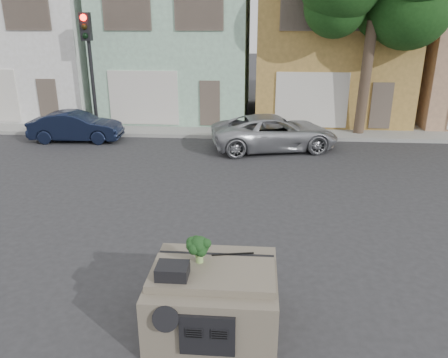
# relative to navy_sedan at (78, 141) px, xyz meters

# --- Properties ---
(ground_plane) EXTENTS (120.00, 120.00, 0.00)m
(ground_plane) POSITION_rel_navy_sedan_xyz_m (6.87, -8.22, 0.00)
(ground_plane) COLOR #303033
(ground_plane) RESTS_ON ground
(sidewalk) EXTENTS (40.00, 3.00, 0.15)m
(sidewalk) POSITION_rel_navy_sedan_xyz_m (6.87, 2.28, 0.07)
(sidewalk) COLOR gray
(sidewalk) RESTS_ON ground
(townhouse_white) EXTENTS (7.20, 8.20, 7.55)m
(townhouse_white) POSITION_rel_navy_sedan_xyz_m (-4.13, 6.28, 3.77)
(townhouse_white) COLOR white
(townhouse_white) RESTS_ON ground
(townhouse_mint) EXTENTS (7.20, 8.20, 7.55)m
(townhouse_mint) POSITION_rel_navy_sedan_xyz_m (3.37, 6.28, 3.77)
(townhouse_mint) COLOR #9CC9AC
(townhouse_mint) RESTS_ON ground
(townhouse_tan) EXTENTS (7.20, 8.20, 7.55)m
(townhouse_tan) POSITION_rel_navy_sedan_xyz_m (10.87, 6.28, 3.77)
(townhouse_tan) COLOR #A8823F
(townhouse_tan) RESTS_ON ground
(navy_sedan) EXTENTS (3.78, 1.49, 1.23)m
(navy_sedan) POSITION_rel_navy_sedan_xyz_m (0.00, 0.00, 0.00)
(navy_sedan) COLOR black
(navy_sedan) RESTS_ON ground
(silver_pickup) EXTENTS (5.21, 3.26, 1.34)m
(silver_pickup) POSITION_rel_navy_sedan_xyz_m (8.16, -0.61, 0.00)
(silver_pickup) COLOR #A6A8AE
(silver_pickup) RESTS_ON ground
(traffic_signal) EXTENTS (0.40, 0.40, 5.10)m
(traffic_signal) POSITION_rel_navy_sedan_xyz_m (0.37, 1.28, 2.55)
(traffic_signal) COLOR black
(traffic_signal) RESTS_ON ground
(tree_near) EXTENTS (4.40, 4.00, 8.50)m
(tree_near) POSITION_rel_navy_sedan_xyz_m (11.87, 1.58, 4.25)
(tree_near) COLOR #173E14
(tree_near) RESTS_ON ground
(car_dashboard) EXTENTS (2.00, 1.80, 1.12)m
(car_dashboard) POSITION_rel_navy_sedan_xyz_m (6.87, -11.22, 0.56)
(car_dashboard) COLOR #6B6252
(car_dashboard) RESTS_ON ground
(instrument_hump) EXTENTS (0.48, 0.38, 0.20)m
(instrument_hump) POSITION_rel_navy_sedan_xyz_m (6.29, -11.57, 1.22)
(instrument_hump) COLOR black
(instrument_hump) RESTS_ON car_dashboard
(wiper_arm) EXTENTS (0.69, 0.15, 0.02)m
(wiper_arm) POSITION_rel_navy_sedan_xyz_m (7.15, -10.84, 1.13)
(wiper_arm) COLOR black
(wiper_arm) RESTS_ON car_dashboard
(broccoli) EXTENTS (0.47, 0.47, 0.46)m
(broccoli) POSITION_rel_navy_sedan_xyz_m (6.64, -11.11, 1.35)
(broccoli) COLOR black
(broccoli) RESTS_ON car_dashboard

